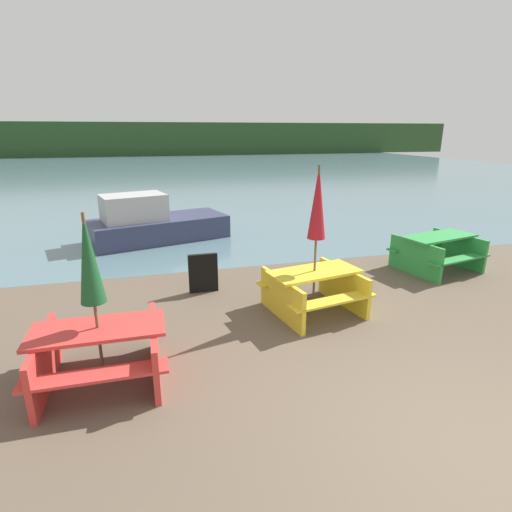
{
  "coord_description": "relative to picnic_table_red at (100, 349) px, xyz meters",
  "views": [
    {
      "loc": [
        -2.78,
        -2.39,
        2.95
      ],
      "look_at": [
        -1.05,
        4.08,
        0.85
      ],
      "focal_mm": 28.0,
      "sensor_mm": 36.0,
      "label": 1
    }
  ],
  "objects": [
    {
      "name": "umbrella_crimson",
      "position": [
        3.27,
        1.18,
        1.42
      ],
      "size": [
        0.29,
        0.29,
        2.46
      ],
      "color": "brown",
      "rests_on": "ground_plane"
    },
    {
      "name": "water",
      "position": [
        3.5,
        28.73,
        -0.44
      ],
      "size": [
        60.0,
        50.0,
        0.0
      ],
      "color": "slate",
      "rests_on": "ground_plane"
    },
    {
      "name": "ground_plane",
      "position": [
        3.5,
        -2.21,
        -0.43
      ],
      "size": [
        60.0,
        60.0,
        0.0
      ],
      "primitive_type": "plane",
      "color": "brown"
    },
    {
      "name": "far_treeline",
      "position": [
        3.5,
        48.73,
        1.57
      ],
      "size": [
        80.0,
        1.6,
        4.0
      ],
      "color": "#284723",
      "rests_on": "water"
    },
    {
      "name": "picnic_table_red",
      "position": [
        0.0,
        0.0,
        0.0
      ],
      "size": [
        1.55,
        1.38,
        0.72
      ],
      "rotation": [
        0.0,
        0.0,
        0.0
      ],
      "color": "red",
      "rests_on": "ground_plane"
    },
    {
      "name": "picnic_table_green",
      "position": [
        6.75,
        2.47,
        0.03
      ],
      "size": [
        1.88,
        1.69,
        0.78
      ],
      "rotation": [
        0.0,
        0.0,
        0.21
      ],
      "color": "green",
      "rests_on": "ground_plane"
    },
    {
      "name": "signboard",
      "position": [
        1.59,
        2.54,
        -0.06
      ],
      "size": [
        0.55,
        0.08,
        0.75
      ],
      "color": "black",
      "rests_on": "ground_plane"
    },
    {
      "name": "boat",
      "position": [
        0.76,
        6.67,
        0.05
      ],
      "size": [
        3.98,
        2.5,
        1.33
      ],
      "rotation": [
        0.0,
        0.0,
        0.27
      ],
      "color": "#333856",
      "rests_on": "water"
    },
    {
      "name": "umbrella_darkgreen",
      "position": [
        0.0,
        -0.0,
        1.13
      ],
      "size": [
        0.29,
        0.29,
        2.11
      ],
      "color": "brown",
      "rests_on": "ground_plane"
    },
    {
      "name": "picnic_table_yellow",
      "position": [
        3.27,
        1.18,
        0.0
      ],
      "size": [
        1.74,
        1.63,
        0.73
      ],
      "rotation": [
        0.0,
        0.0,
        0.18
      ],
      "color": "yellow",
      "rests_on": "ground_plane"
    }
  ]
}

